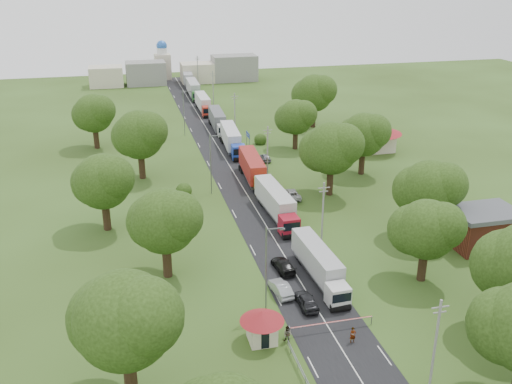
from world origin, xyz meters
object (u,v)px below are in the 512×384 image
object	(u,v)px
pedestrian_near	(353,335)
car_lane_mid	(281,288)
car_lane_front	(307,301)
guard_booth	(262,322)
info_sign	(248,138)
boom_barrier	(318,325)
truck_0	(319,264)

from	to	relation	value
pedestrian_near	car_lane_mid	bearing A→B (deg)	115.77
car_lane_front	pedestrian_near	xyz separation A→B (m)	(2.41, -7.11, 0.10)
pedestrian_near	guard_booth	bearing A→B (deg)	167.10
car_lane_front	info_sign	bearing A→B (deg)	-96.65
info_sign	guard_booth	bearing A→B (deg)	-101.68
pedestrian_near	info_sign	bearing A→B (deg)	89.09
boom_barrier	guard_booth	distance (m)	5.98
car_lane_mid	pedestrian_near	bearing A→B (deg)	106.98
car_lane_mid	truck_0	bearing A→B (deg)	-165.50
guard_booth	car_lane_front	bearing A→B (deg)	37.31
car_lane_mid	car_lane_front	bearing A→B (deg)	115.98
truck_0	pedestrian_near	world-z (taller)	truck_0
boom_barrier	car_lane_mid	xyz separation A→B (m)	(-1.64, 7.90, -0.16)
boom_barrier	car_lane_mid	distance (m)	8.07
car_lane_mid	pedestrian_near	distance (m)	11.19
boom_barrier	truck_0	distance (m)	10.60
guard_booth	car_lane_mid	size ratio (longest dim) A/B	1.00
info_sign	truck_0	size ratio (longest dim) A/B	0.29
info_sign	car_lane_mid	size ratio (longest dim) A/B	0.93
info_sign	car_lane_mid	xyz separation A→B (m)	(-8.20, -52.10, -2.28)
boom_barrier	guard_booth	bearing A→B (deg)	-179.99
guard_booth	pedestrian_near	bearing A→B (deg)	-15.47
pedestrian_near	boom_barrier	bearing A→B (deg)	141.80
info_sign	truck_0	distance (m)	50.20
boom_barrier	info_sign	world-z (taller)	info_sign
info_sign	truck_0	xyz separation A→B (m)	(-2.93, -50.11, -0.96)
boom_barrier	car_lane_front	distance (m)	4.74
guard_booth	car_lane_front	xyz separation A→B (m)	(6.20, 4.72, -1.41)
car_lane_front	boom_barrier	bearing A→B (deg)	85.42
car_lane_front	truck_0	bearing A→B (deg)	-122.54
truck_0	pedestrian_near	xyz separation A→B (m)	(-0.86, -12.27, -1.19)
guard_booth	car_lane_front	world-z (taller)	guard_booth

